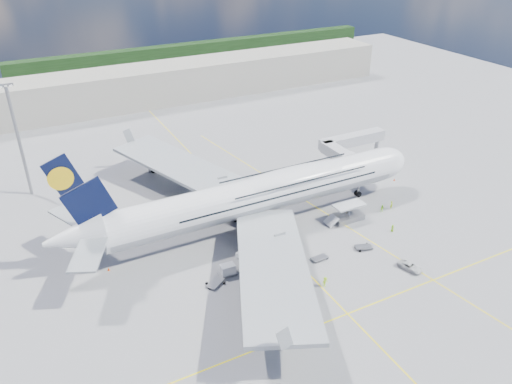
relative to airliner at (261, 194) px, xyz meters
name	(u,v)px	position (x,y,z in m)	size (l,w,h in m)	color
ground	(284,249)	(-0.26, -10.00, -6.87)	(300.00, 300.00, 0.00)	gray
taxi_line_main	(284,249)	(-0.26, -10.00, -6.86)	(0.25, 220.00, 0.01)	#FEE90D
taxi_line_cross	(347,314)	(-0.26, -30.00, -6.86)	(120.00, 0.25, 0.01)	#FEE90D
taxi_line_diag	(316,208)	(13.74, 0.00, -6.86)	(0.25, 100.00, 0.01)	#FEE90D
airliner	(261,194)	(0.00, 0.00, 0.00)	(77.26, 79.15, 23.71)	white
jet_bridge	(348,147)	(29.55, 10.94, -0.02)	(18.80, 12.10, 8.50)	#B7B7BC
cargo_loader	(347,215)	(16.56, -7.11, -5.62)	(8.53, 3.20, 3.67)	silver
light_mast	(19,140)	(-40.26, 35.00, 6.34)	(3.00, 0.70, 25.50)	gray
terminal	(140,86)	(-0.26, 85.00, -0.87)	(180.00, 16.00, 12.00)	#B2AD9E
tree_line	(202,51)	(39.74, 130.00, -2.87)	(160.00, 6.00, 8.00)	#193814
dolly_row_a	(228,270)	(-12.98, -12.34, -5.71)	(3.48, 1.99, 2.15)	gray
dolly_row_b	(271,296)	(-9.08, -21.06, -6.50)	(3.46, 2.10, 0.48)	gray
dolly_row_c	(245,270)	(-9.80, -12.80, -6.57)	(2.84, 1.83, 0.39)	gray
dolly_back	(215,283)	(-15.94, -13.74, -6.49)	(3.79, 3.32, 0.49)	gray
dolly_nose_far	(364,247)	(13.15, -16.89, -6.50)	(3.63, 2.72, 0.48)	gray
dolly_nose_near	(320,258)	(3.84, -15.94, -6.52)	(3.15, 1.81, 0.45)	gray
baggage_tug	(243,254)	(-8.33, -8.70, -6.18)	(2.73, 1.82, 1.56)	white
catering_truck_inner	(193,203)	(-10.19, 11.62, -5.26)	(6.10, 3.57, 3.41)	gray
catering_truck_outer	(163,163)	(-9.81, 32.58, -4.82)	(8.02, 5.54, 4.42)	gray
service_van	(410,267)	(16.45, -25.82, -6.25)	(2.05, 4.44, 1.23)	silver
crew_nose	(392,205)	(27.73, -7.80, -5.95)	(0.67, 0.44, 1.85)	#D4FF1A
crew_loader	(382,208)	(25.11, -7.96, -6.02)	(0.82, 0.64, 1.69)	#98EF19
crew_wing	(246,267)	(-9.74, -12.77, -6.09)	(0.91, 0.38, 1.55)	#B7DE17
crew_van	(392,228)	(21.92, -14.84, -6.10)	(0.75, 0.49, 1.53)	#94DE17
crew_tug	(325,282)	(0.31, -22.80, -5.89)	(1.27, 0.73, 1.96)	#A2E017
cone_nose	(394,180)	(37.24, 2.09, -6.59)	(0.46, 0.46, 0.58)	#FF480D
cone_wing_left_inner	(225,195)	(-1.64, 13.93, -6.59)	(0.45, 0.45, 0.57)	#FF480D
cone_wing_left_outer	(161,173)	(-11.13, 31.17, -6.60)	(0.43, 0.43, 0.55)	#FF480D
cone_wing_right_inner	(270,247)	(-2.42, -8.58, -6.63)	(0.39, 0.39, 0.50)	#FF480D
cone_wing_right_outer	(250,315)	(-14.31, -23.43, -6.57)	(0.49, 0.49, 0.63)	#FF480D
cone_tail	(109,269)	(-31.25, -1.42, -6.57)	(0.49, 0.49, 0.62)	#FF480D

